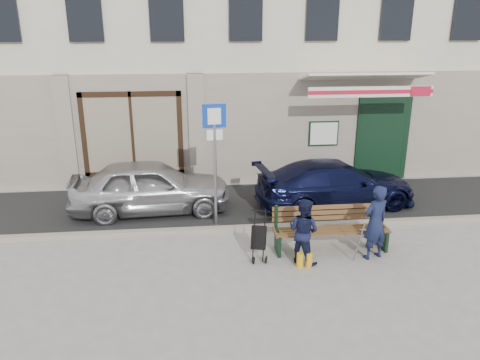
{
  "coord_description": "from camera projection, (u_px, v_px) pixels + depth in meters",
  "views": [
    {
      "loc": [
        -1.52,
        -8.21,
        4.51
      ],
      "look_at": [
        -0.5,
        1.6,
        1.2
      ],
      "focal_mm": 35.0,
      "sensor_mm": 36.0,
      "label": 1
    }
  ],
  "objects": [
    {
      "name": "curb",
      "position": [
        262.0,
        228.0,
        10.72
      ],
      "size": [
        60.0,
        0.18,
        0.12
      ],
      "primitive_type": "cube",
      "color": "#9E9384",
      "rests_on": "ground"
    },
    {
      "name": "asphalt_lane",
      "position": [
        253.0,
        204.0,
        12.25
      ],
      "size": [
        60.0,
        3.2,
        0.01
      ],
      "primitive_type": "cube",
      "color": "#282828",
      "rests_on": "ground"
    },
    {
      "name": "car_navy",
      "position": [
        336.0,
        184.0,
        11.98
      ],
      "size": [
        4.32,
        2.21,
        1.2
      ],
      "primitive_type": "imported",
      "rotation": [
        0.0,
        0.0,
        1.7
      ],
      "color": "black",
      "rests_on": "ground"
    },
    {
      "name": "parking_sign",
      "position": [
        215.0,
        145.0,
        10.44
      ],
      "size": [
        0.53,
        0.11,
        2.85
      ],
      "rotation": [
        0.0,
        0.0,
        0.12
      ],
      "color": "gray",
      "rests_on": "ground"
    },
    {
      "name": "ground",
      "position": [
        273.0,
        261.0,
        9.33
      ],
      "size": [
        80.0,
        80.0,
        0.0
      ],
      "primitive_type": "plane",
      "color": "#9E9991",
      "rests_on": "ground"
    },
    {
      "name": "man",
      "position": [
        375.0,
        222.0,
        9.25
      ],
      "size": [
        0.66,
        0.54,
        1.54
      ],
      "primitive_type": "imported",
      "rotation": [
        0.0,
        0.0,
        3.5
      ],
      "color": "#151B39",
      "rests_on": "ground"
    },
    {
      "name": "woman",
      "position": [
        303.0,
        231.0,
        9.12
      ],
      "size": [
        0.82,
        0.82,
        1.34
      ],
      "primitive_type": "imported",
      "rotation": [
        0.0,
        0.0,
        2.37
      ],
      "color": "#121633",
      "rests_on": "ground"
    },
    {
      "name": "car_silver",
      "position": [
        150.0,
        186.0,
        11.61
      ],
      "size": [
        4.01,
        1.82,
        1.33
      ],
      "primitive_type": "imported",
      "rotation": [
        0.0,
        0.0,
        1.63
      ],
      "color": "silver",
      "rests_on": "ground"
    },
    {
      "name": "bench",
      "position": [
        329.0,
        230.0,
        9.67
      ],
      "size": [
        2.4,
        1.17,
        0.98
      ],
      "color": "brown",
      "rests_on": "ground"
    },
    {
      "name": "building",
      "position": [
        234.0,
        9.0,
        15.72
      ],
      "size": [
        20.0,
        8.27,
        10.0
      ],
      "color": "beige",
      "rests_on": "ground"
    },
    {
      "name": "stroller",
      "position": [
        259.0,
        239.0,
        9.3
      ],
      "size": [
        0.35,
        0.46,
        1.0
      ],
      "rotation": [
        0.0,
        0.0,
        -0.3
      ],
      "color": "black",
      "rests_on": "ground"
    }
  ]
}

